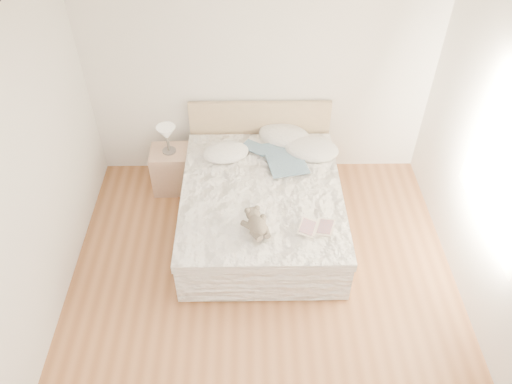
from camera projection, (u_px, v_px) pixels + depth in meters
floor at (264, 310)px, 4.92m from camera, size 4.00×4.50×0.00m
ceiling at (268, 61)px, 3.09m from camera, size 4.00×4.50×0.00m
wall_back at (260, 73)px, 5.66m from camera, size 4.00×0.02×2.70m
wall_left at (16, 216)px, 3.99m from camera, size 0.02×4.50×2.70m
window at (501, 178)px, 4.18m from camera, size 0.02×1.30×1.10m
bed at (261, 204)px, 5.59m from camera, size 1.72×2.14×1.00m
nightstand at (171, 170)px, 6.07m from camera, size 0.46×0.41×0.56m
table_lamp at (167, 134)px, 5.71m from camera, size 0.26×0.26×0.35m
pillow_left at (226, 152)px, 5.74m from camera, size 0.61×0.49×0.16m
pillow_middle at (285, 136)px, 5.97m from camera, size 0.77×0.67×0.19m
pillow_right at (312, 149)px, 5.78m from camera, size 0.70×0.55×0.19m
blouse at (285, 158)px, 5.67m from camera, size 0.79×0.82×0.03m
photo_book at (227, 151)px, 5.77m from camera, size 0.33×0.27×0.02m
childrens_book at (316, 228)px, 4.88m from camera, size 0.41×0.34×0.02m
teddy_bear at (257, 230)px, 4.83m from camera, size 0.34×0.39×0.17m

